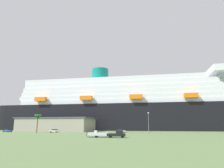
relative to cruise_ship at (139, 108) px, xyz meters
name	(u,v)px	position (x,y,z in m)	size (l,w,h in m)	color
ground_plane	(115,132)	(-10.76, -32.90, -15.07)	(600.00, 600.00, 0.00)	#567042
cruise_ship	(139,108)	(0.00, 0.00, 0.00)	(226.17, 39.70, 53.55)	black
terminal_building	(56,124)	(-46.75, -31.82, -11.04)	(45.90, 21.59, 8.01)	gray
pickup_truck	(117,134)	(0.02, -83.36, -14.03)	(5.72, 2.57, 2.20)	black
small_boat_on_trailer	(100,134)	(-5.40, -83.71, -14.11)	(8.67, 2.30, 2.15)	#595960
palm_tree	(38,118)	(-43.88, -56.63, -8.00)	(3.41, 3.43, 8.97)	brown
street_lamp	(148,120)	(8.85, -59.82, -9.32)	(0.56, 0.56, 8.98)	slate
parked_car_silver_sedan	(121,131)	(-5.51, -43.11, -14.24)	(4.75, 2.76, 1.58)	silver
parked_car_blue_suv	(7,131)	(-65.01, -50.01, -14.24)	(4.89, 2.64, 1.58)	#264C99
parked_car_white_van	(54,131)	(-39.17, -48.21, -14.24)	(4.76, 2.38, 1.58)	white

